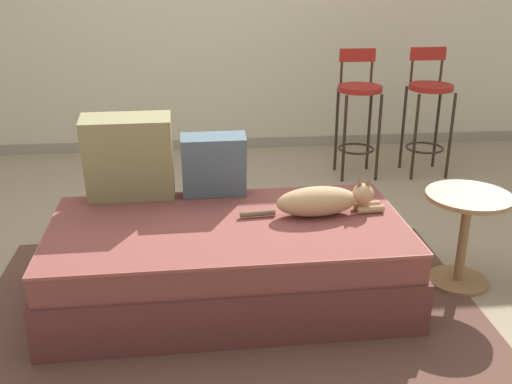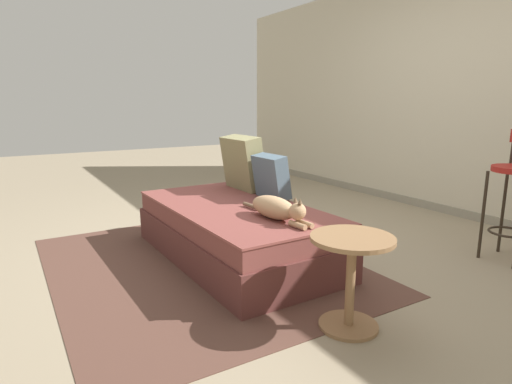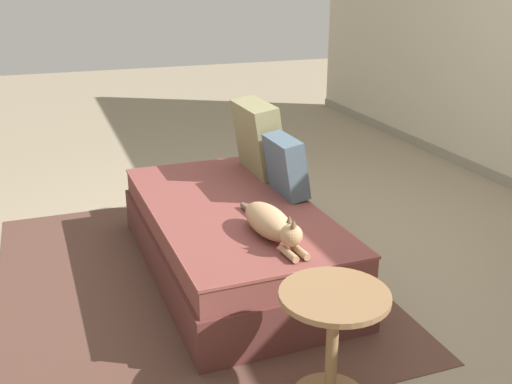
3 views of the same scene
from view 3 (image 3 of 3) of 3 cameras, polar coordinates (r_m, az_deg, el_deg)
ground_plane at (r=3.75m, az=3.55°, el=-6.44°), size 16.00×16.00×0.00m
area_rug at (r=3.55m, az=-6.98°, el=-8.09°), size 2.49×2.03×0.01m
couch at (r=3.53m, az=-2.37°, el=-4.35°), size 1.81×0.97×0.42m
throw_pillow_corner at (r=3.93m, az=0.22°, el=5.20°), size 0.46×0.24×0.48m
throw_pillow_middle at (r=3.55m, az=2.87°, el=2.50°), size 0.35×0.19×0.36m
cat at (r=3.01m, az=1.44°, el=-2.99°), size 0.75×0.21×0.19m
side_table at (r=2.47m, az=7.32°, el=-13.08°), size 0.44×0.44×0.51m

